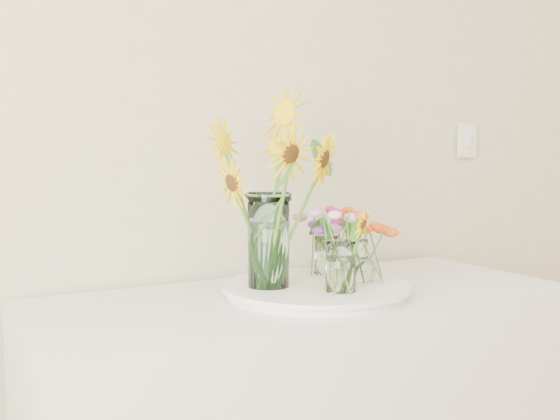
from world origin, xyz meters
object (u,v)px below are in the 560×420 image
object	(u,v)px
small_vase_a	(341,267)
small_vase_b	(362,261)
tray	(316,291)
mason_jar	(268,240)
small_vase_c	(326,256)

from	to	relation	value
small_vase_a	small_vase_b	world-z (taller)	small_vase_a
tray	mason_jar	distance (m)	0.18
small_vase_a	small_vase_b	distance (m)	0.15
mason_jar	small_vase_c	bearing A→B (deg)	18.67
small_vase_a	mason_jar	bearing A→B (deg)	132.55
tray	small_vase_b	distance (m)	0.15
small_vase_b	small_vase_c	bearing A→B (deg)	102.65
tray	small_vase_a	distance (m)	0.13
mason_jar	small_vase_b	size ratio (longest dim) A/B	2.12
tray	small_vase_c	world-z (taller)	small_vase_c
small_vase_b	small_vase_c	distance (m)	0.13
small_vase_a	small_vase_b	bearing A→B (deg)	33.23
small_vase_a	small_vase_c	xyz separation A→B (m)	(0.10, 0.21, -0.01)
tray	small_vase_c	size ratio (longest dim) A/B	4.11
tray	small_vase_a	bearing A→B (deg)	-85.96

